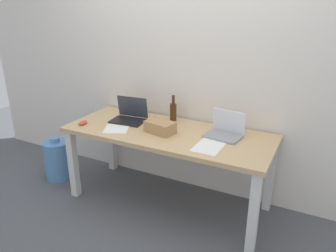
% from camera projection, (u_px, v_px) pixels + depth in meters
% --- Properties ---
extents(ground_plane, '(8.00, 8.00, 0.00)m').
position_uv_depth(ground_plane, '(168.00, 201.00, 3.15)').
color(ground_plane, '#515459').
extents(back_wall, '(5.20, 0.08, 2.60)m').
position_uv_depth(back_wall, '(189.00, 59.00, 3.04)').
color(back_wall, silver).
rests_on(back_wall, ground).
extents(desk, '(1.85, 0.74, 0.73)m').
position_uv_depth(desk, '(168.00, 141.00, 2.92)').
color(desk, tan).
rests_on(desk, ground).
extents(laptop_left, '(0.33, 0.27, 0.22)m').
position_uv_depth(laptop_left, '(129.00, 116.00, 3.13)').
color(laptop_left, black).
rests_on(laptop_left, desk).
extents(laptop_right, '(0.32, 0.26, 0.21)m').
position_uv_depth(laptop_right, '(225.00, 131.00, 2.77)').
color(laptop_right, gray).
rests_on(laptop_right, desk).
extents(beer_bottle, '(0.06, 0.06, 0.25)m').
position_uv_depth(beer_bottle, '(173.00, 111.00, 3.12)').
color(beer_bottle, '#47280F').
rests_on(beer_bottle, desk).
extents(computer_mouse, '(0.06, 0.10, 0.03)m').
position_uv_depth(computer_mouse, '(83.00, 123.00, 3.04)').
color(computer_mouse, '#D84C38').
rests_on(computer_mouse, desk).
extents(cardboard_box, '(0.28, 0.21, 0.10)m').
position_uv_depth(cardboard_box, '(160.00, 127.00, 2.85)').
color(cardboard_box, tan).
rests_on(cardboard_box, desk).
extents(paper_sheet_front_left, '(0.31, 0.36, 0.00)m').
position_uv_depth(paper_sheet_front_left, '(117.00, 127.00, 2.97)').
color(paper_sheet_front_left, white).
rests_on(paper_sheet_front_left, desk).
extents(paper_sheet_front_right, '(0.22, 0.30, 0.00)m').
position_uv_depth(paper_sheet_front_right, '(209.00, 146.00, 2.58)').
color(paper_sheet_front_right, white).
rests_on(paper_sheet_front_right, desk).
extents(water_cooler_jug, '(0.27, 0.27, 0.47)m').
position_uv_depth(water_cooler_jug, '(58.00, 160.00, 3.50)').
color(water_cooler_jug, '#598CC6').
rests_on(water_cooler_jug, ground).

